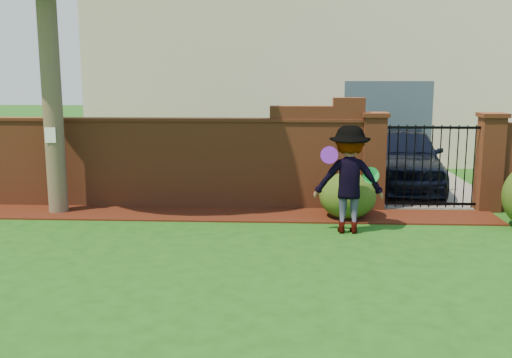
# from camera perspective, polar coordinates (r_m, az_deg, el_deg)

# --- Properties ---
(ground) EXTENTS (80.00, 80.00, 0.01)m
(ground) POSITION_cam_1_polar(r_m,az_deg,el_deg) (7.72, -2.56, -9.59)
(ground) COLOR #194C13
(ground) RESTS_ON ground
(mulch_bed) EXTENTS (11.10, 1.08, 0.03)m
(mulch_bed) POSITION_cam_1_polar(r_m,az_deg,el_deg) (11.01, -5.83, -3.43)
(mulch_bed) COLOR #331209
(mulch_bed) RESTS_ON ground
(brick_wall) EXTENTS (8.70, 0.31, 2.16)m
(brick_wall) POSITION_cam_1_polar(r_m,az_deg,el_deg) (11.67, -10.57, 1.80)
(brick_wall) COLOR brown
(brick_wall) RESTS_ON ground
(pillar_left) EXTENTS (0.50, 0.50, 1.88)m
(pillar_left) POSITION_cam_1_polar(r_m,az_deg,el_deg) (11.47, 11.39, 1.77)
(pillar_left) COLOR brown
(pillar_left) RESTS_ON ground
(pillar_right) EXTENTS (0.50, 0.50, 1.88)m
(pillar_right) POSITION_cam_1_polar(r_m,az_deg,el_deg) (11.99, 21.84, 1.60)
(pillar_right) COLOR brown
(pillar_right) RESTS_ON ground
(iron_gate) EXTENTS (1.78, 0.03, 1.60)m
(iron_gate) POSITION_cam_1_polar(r_m,az_deg,el_deg) (11.70, 16.71, 1.19)
(iron_gate) COLOR black
(iron_gate) RESTS_ON ground
(driveway) EXTENTS (3.20, 8.00, 0.01)m
(driveway) POSITION_cam_1_polar(r_m,az_deg,el_deg) (15.70, 13.15, 0.47)
(driveway) COLOR slate
(driveway) RESTS_ON ground
(house) EXTENTS (12.40, 6.40, 6.30)m
(house) POSITION_cam_1_polar(r_m,az_deg,el_deg) (19.23, 3.91, 11.93)
(house) COLOR beige
(house) RESTS_ON ground
(car) EXTENTS (2.15, 4.40, 1.44)m
(car) POSITION_cam_1_polar(r_m,az_deg,el_deg) (13.63, 14.11, 2.01)
(car) COLOR black
(car) RESTS_ON ground
(paper_notice) EXTENTS (0.20, 0.01, 0.28)m
(paper_notice) POSITION_cam_1_polar(r_m,az_deg,el_deg) (11.35, -19.45, 4.06)
(paper_notice) COLOR white
(paper_notice) RESTS_ON tree
(shrub_left) EXTENTS (1.03, 1.03, 0.85)m
(shrub_left) POSITION_cam_1_polar(r_m,az_deg,el_deg) (10.73, 8.94, -1.63)
(shrub_left) COLOR #214314
(shrub_left) RESTS_ON ground
(man) EXTENTS (1.17, 0.69, 1.78)m
(man) POSITION_cam_1_polar(r_m,az_deg,el_deg) (9.70, 9.04, -0.08)
(man) COLOR gray
(man) RESTS_ON ground
(frisbee_purple) EXTENTS (0.28, 0.09, 0.28)m
(frisbee_purple) POSITION_cam_1_polar(r_m,az_deg,el_deg) (9.46, 7.16, 2.33)
(frisbee_purple) COLOR purple
(frisbee_purple) RESTS_ON man
(frisbee_green) EXTENTS (0.27, 0.08, 0.27)m
(frisbee_green) POSITION_cam_1_polar(r_m,az_deg,el_deg) (9.69, 11.14, 0.36)
(frisbee_green) COLOR #1BD049
(frisbee_green) RESTS_ON man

